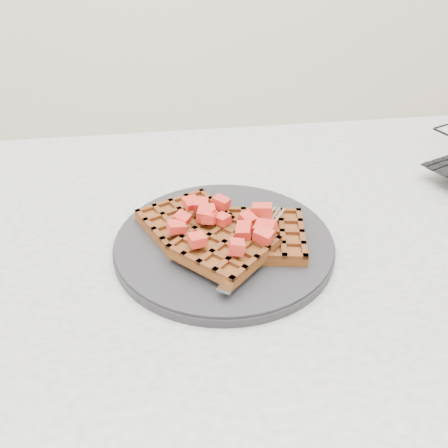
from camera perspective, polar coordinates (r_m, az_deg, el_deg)
table at (r=0.77m, az=9.68°, el=-8.84°), size 1.20×0.80×0.75m
plate at (r=0.67m, az=-0.00°, el=-2.25°), size 0.30×0.30×0.02m
waffles at (r=0.66m, az=0.06°, el=-1.10°), size 0.23×0.22×0.03m
strawberry_pile at (r=0.65m, az=-0.00°, el=1.02°), size 0.15×0.15×0.02m
fork at (r=0.64m, az=3.73°, el=-2.78°), size 0.12×0.16×0.02m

